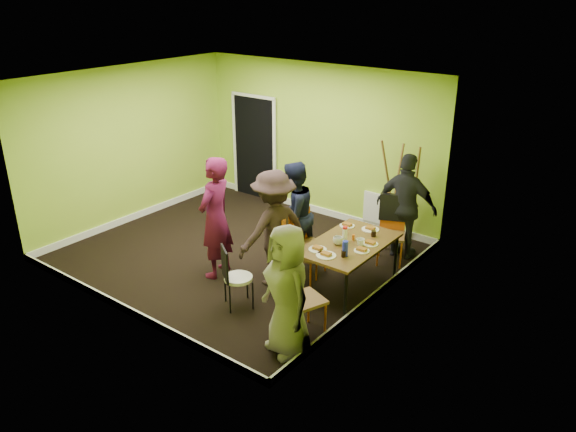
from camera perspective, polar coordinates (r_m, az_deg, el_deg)
name	(u,v)px	position (r m, az deg, el deg)	size (l,w,h in m)	color
ground	(238,253)	(9.20, -5.13, -3.78)	(5.00, 5.00, 0.00)	black
room_walls	(236,195)	(8.85, -5.28, 2.10)	(5.04, 4.54, 2.82)	#98C332
dining_table	(349,246)	(7.84, 6.21, -3.06)	(0.90, 1.50, 0.75)	black
chair_left_far	(306,237)	(8.43, 1.84, -2.19)	(0.45, 0.44, 0.96)	#D55F14
chair_left_near	(295,247)	(7.99, 0.72, -3.14)	(0.58, 0.58, 1.07)	#D55F14
chair_back_end	(393,215)	(8.88, 10.62, 0.15)	(0.59, 0.63, 1.05)	#D55F14
chair_front_end	(299,295)	(6.85, 1.11, -7.99)	(0.56, 0.56, 1.05)	#D55F14
chair_bentwood	(234,274)	(7.54, -5.56, -5.90)	(0.48, 0.48, 0.89)	black
easel	(400,194)	(9.38, 11.26, 2.16)	(0.70, 0.66, 1.76)	brown
plate_near_left	(347,226)	(8.34, 6.03, -0.99)	(0.22, 0.22, 0.01)	white
plate_near_right	(318,249)	(7.58, 3.03, -3.41)	(0.25, 0.25, 0.01)	white
plate_far_back	(370,229)	(8.26, 8.37, -1.35)	(0.26, 0.26, 0.01)	white
plate_far_front	(326,255)	(7.42, 3.89, -4.02)	(0.27, 0.27, 0.01)	white
plate_wall_back	(370,244)	(7.80, 8.36, -2.83)	(0.22, 0.22, 0.01)	white
plate_wall_front	(362,251)	(7.60, 7.50, -3.52)	(0.21, 0.21, 0.01)	white
thermos	(345,235)	(7.79, 5.79, -1.96)	(0.07, 0.07, 0.20)	white
blue_bottle	(345,249)	(7.40, 5.83, -3.31)	(0.08, 0.08, 0.21)	#1924BE
orange_bottle	(353,237)	(7.89, 6.66, -2.16)	(0.04, 0.04, 0.08)	#D55F14
glass_mid	(344,231)	(8.06, 5.76, -1.54)	(0.06, 0.06, 0.09)	black
glass_back	(374,234)	(8.04, 8.69, -1.78)	(0.07, 0.07, 0.09)	black
glass_front	(344,254)	(7.40, 5.67, -3.84)	(0.06, 0.06, 0.08)	black
cup_a	(338,241)	(7.74, 5.08, -2.51)	(0.14, 0.14, 0.11)	white
cup_b	(360,242)	(7.72, 7.37, -2.67)	(0.11, 0.11, 0.10)	white
person_standing	(215,218)	(8.22, -7.39, -0.18)	(0.67, 0.44, 1.83)	#4E0D2E
person_left_far	(293,215)	(8.50, 0.49, 0.13)	(0.80, 0.63, 1.65)	black
person_left_near	(274,229)	(7.92, -1.47, -1.32)	(1.11, 0.64, 1.73)	black
person_back_end	(406,207)	(8.93, 11.91, 0.93)	(1.00, 0.41, 1.70)	black
person_front_end	(287,291)	(6.49, -0.05, -7.62)	(0.79, 0.51, 1.62)	gray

